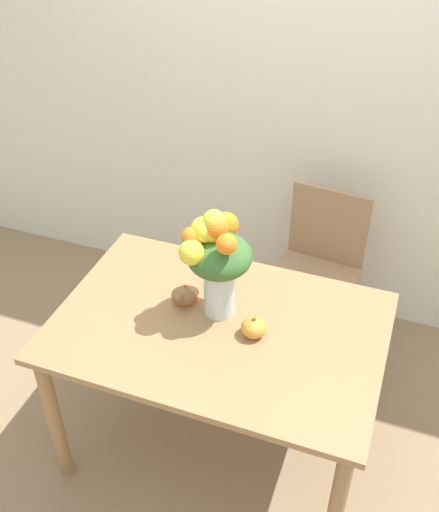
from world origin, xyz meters
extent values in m
plane|color=#8E7556|center=(0.00, 0.00, 0.00)|extent=(12.00, 12.00, 0.00)
cube|color=silver|center=(0.00, 1.18, 1.35)|extent=(8.00, 0.06, 2.70)
cube|color=#9E754C|center=(0.00, 0.00, 0.74)|extent=(1.29, 0.87, 0.03)
cylinder|color=#9E754C|center=(-0.59, -0.37, 0.36)|extent=(0.06, 0.06, 0.73)
cylinder|color=#9E754C|center=(0.59, -0.37, 0.36)|extent=(0.06, 0.06, 0.73)
cylinder|color=#9E754C|center=(-0.59, 0.37, 0.36)|extent=(0.06, 0.06, 0.73)
cylinder|color=#9E754C|center=(0.59, 0.37, 0.36)|extent=(0.06, 0.06, 0.73)
cylinder|color=silver|center=(-0.02, 0.08, 0.87)|extent=(0.12, 0.12, 0.23)
cylinder|color=silver|center=(-0.02, 0.08, 0.81)|extent=(0.11, 0.11, 0.12)
cylinder|color=#38662D|center=(0.00, 0.08, 0.90)|extent=(0.01, 0.01, 0.28)
cylinder|color=#38662D|center=(-0.02, 0.10, 0.90)|extent=(0.00, 0.01, 0.28)
cylinder|color=#38662D|center=(-0.04, 0.09, 0.90)|extent=(0.01, 0.01, 0.28)
cylinder|color=#38662D|center=(-0.04, 0.06, 0.90)|extent=(0.01, 0.00, 0.28)
cylinder|color=#38662D|center=(-0.02, 0.05, 0.90)|extent=(0.00, 0.01, 0.28)
ellipsoid|color=#38662D|center=(-0.02, 0.08, 1.03)|extent=(0.25, 0.25, 0.15)
sphere|color=orange|center=(-0.04, 0.08, 1.16)|extent=(0.10, 0.10, 0.10)
sphere|color=orange|center=(0.03, 0.01, 1.15)|extent=(0.08, 0.08, 0.08)
sphere|color=yellow|center=(-0.08, 0.07, 1.14)|extent=(0.10, 0.10, 0.10)
sphere|color=orange|center=(-0.12, 0.03, 1.13)|extent=(0.07, 0.07, 0.07)
sphere|color=orange|center=(-0.05, 0.22, 1.08)|extent=(0.10, 0.10, 0.10)
sphere|color=yellow|center=(-0.05, 0.07, 1.14)|extent=(0.08, 0.08, 0.08)
sphere|color=yellow|center=(-0.05, 0.09, 1.18)|extent=(0.09, 0.09, 0.09)
sphere|color=yellow|center=(-0.10, -0.01, 1.09)|extent=(0.10, 0.10, 0.10)
ellipsoid|color=gold|center=(0.15, -0.01, 0.80)|extent=(0.10, 0.10, 0.08)
cylinder|color=brown|center=(0.15, -0.01, 0.84)|extent=(0.01, 0.01, 0.02)
ellipsoid|color=#936642|center=(-0.18, 0.07, 0.79)|extent=(0.10, 0.07, 0.08)
cone|color=#C64C23|center=(-0.18, 0.09, 0.80)|extent=(0.10, 0.10, 0.08)
sphere|color=#936642|center=(-0.18, 0.02, 0.82)|extent=(0.03, 0.03, 0.03)
cube|color=#9E7A56|center=(0.23, 0.74, 0.47)|extent=(0.46, 0.46, 0.02)
cylinder|color=#9E7A56|center=(0.04, 0.58, 0.23)|extent=(0.04, 0.04, 0.46)
cylinder|color=#9E7A56|center=(0.38, 0.55, 0.23)|extent=(0.04, 0.04, 0.46)
cylinder|color=#9E7A56|center=(0.08, 0.92, 0.23)|extent=(0.04, 0.04, 0.46)
cylinder|color=#9E7A56|center=(0.42, 0.89, 0.23)|extent=(0.04, 0.04, 0.46)
cube|color=#9E7A56|center=(0.25, 0.94, 0.69)|extent=(0.40, 0.06, 0.42)
camera|label=1|loc=(0.59, -1.61, 2.39)|focal=42.00mm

